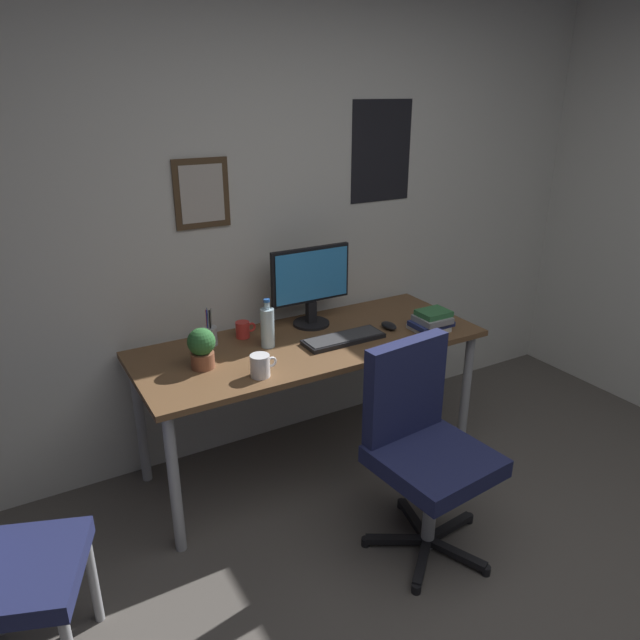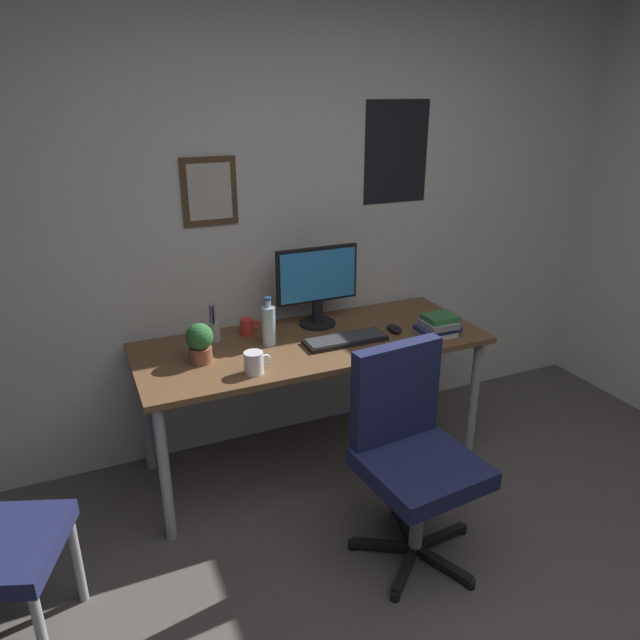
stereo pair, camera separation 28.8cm
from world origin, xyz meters
TOP-DOWN VIEW (x-y plane):
  - wall_back at (-0.00, 2.15)m, footprint 4.40×0.10m
  - desk at (-0.06, 1.71)m, footprint 1.80×0.71m
  - office_chair at (0.08, 0.95)m, footprint 0.56×0.57m
  - monitor at (0.06, 1.91)m, footprint 0.46×0.20m
  - keyboard at (0.09, 1.63)m, footprint 0.43×0.15m
  - computer_mouse at (0.39, 1.65)m, footprint 0.06×0.11m
  - water_bottle at (-0.27, 1.76)m, footprint 0.07×0.07m
  - coffee_mug_near at (-0.44, 1.48)m, footprint 0.13×0.09m
  - coffee_mug_far at (-0.34, 1.93)m, footprint 0.11×0.07m
  - potted_plant at (-0.64, 1.69)m, footprint 0.13×0.13m
  - pen_cup at (-0.52, 1.92)m, footprint 0.07×0.07m
  - book_stack_left at (0.58, 1.52)m, footprint 0.21×0.18m

SIDE VIEW (x-z plane):
  - office_chair at x=0.08m, z-range 0.05..1.00m
  - desk at x=-0.06m, z-range 0.30..1.03m
  - keyboard at x=0.09m, z-range 0.73..0.76m
  - computer_mouse at x=0.39m, z-range 0.73..0.77m
  - coffee_mug_far at x=-0.34m, z-range 0.74..0.82m
  - book_stack_left at x=0.58m, z-range 0.73..0.84m
  - coffee_mug_near at x=-0.44m, z-range 0.73..0.84m
  - pen_cup at x=-0.52m, z-range 0.69..0.89m
  - potted_plant at x=-0.64m, z-range 0.74..0.94m
  - water_bottle at x=-0.27m, z-range 0.71..0.97m
  - monitor at x=0.06m, z-range 0.76..1.19m
  - wall_back at x=0.00m, z-range 0.00..2.60m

